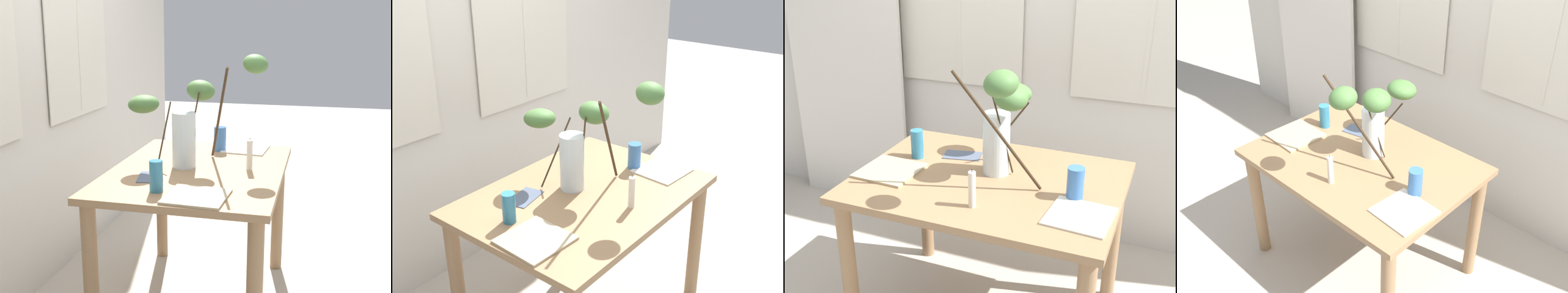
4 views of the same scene
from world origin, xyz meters
TOP-DOWN VIEW (x-y plane):
  - ground at (0.00, 0.00)m, footprint 14.00×14.00m
  - back_wall_with_windows at (0.00, 0.98)m, footprint 4.77×0.14m
  - curtain_sheer_side at (-1.34, 0.83)m, footprint 0.85×0.03m
  - dining_table at (0.00, 0.00)m, footprint 1.17×0.86m
  - vase_with_branches at (0.04, 0.06)m, footprint 0.35×0.73m
  - drinking_glass_blue_left at (-0.41, 0.09)m, footprint 0.06×0.06m
  - drinking_glass_blue_right at (0.39, -0.03)m, footprint 0.07×0.07m
  - plate_square_left at (-0.45, -0.10)m, footprint 0.27×0.27m
  - plate_square_right at (0.45, -0.18)m, footprint 0.26×0.26m
  - napkin_folded at (-0.21, 0.19)m, footprint 0.20×0.14m
  - pillar_candle at (0.03, -0.26)m, footprint 0.03×0.03m

SIDE VIEW (x-z plane):
  - ground at x=0.00m, z-range 0.00..0.00m
  - dining_table at x=0.00m, z-range 0.25..1.02m
  - napkin_folded at x=-0.21m, z-range 0.77..0.77m
  - plate_square_right at x=0.45m, z-range 0.77..0.77m
  - plate_square_left at x=-0.45m, z-range 0.77..0.78m
  - drinking_glass_blue_right at x=0.39m, z-range 0.77..0.90m
  - drinking_glass_blue_left at x=-0.41m, z-range 0.77..0.91m
  - pillar_candle at x=0.03m, z-range 0.76..0.93m
  - vase_with_branches at x=0.04m, z-range 0.74..1.33m
  - curtain_sheer_side at x=-1.34m, z-range 0.00..2.29m
  - back_wall_with_windows at x=0.00m, z-range 0.01..2.65m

